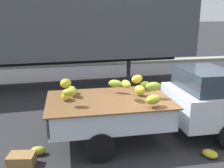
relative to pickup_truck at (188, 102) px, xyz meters
The scene contains 7 objects.
ground 1.06m from the pickup_truck, 163.01° to the right, with size 220.00×220.00×0.00m, color #28282B.
curb_strip 10.04m from the pickup_truck, 93.20° to the left, with size 80.00×0.80×0.16m, color gray.
pickup_truck is the anchor object (origin of this frame).
semi_trailer 6.64m from the pickup_truck, 121.25° to the left, with size 12.09×3.06×3.95m.
fallen_banana_bunch_near_tailgate 3.75m from the pickup_truck, behind, with size 0.33×0.20×0.20m, color #ACAB2A.
fallen_banana_bunch_by_wheel 1.38m from the pickup_truck, 90.76° to the right, with size 0.33×0.25×0.17m, color gold.
produce_crate 4.07m from the pickup_truck, behind, with size 0.52×0.36×0.26m, color olive.
Camera 1 is at (-2.52, -5.24, 2.97)m, focal length 40.28 mm.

